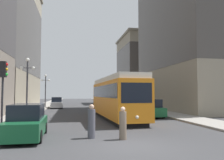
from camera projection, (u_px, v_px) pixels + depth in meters
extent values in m
plane|color=#38383A|center=(134.00, 146.00, 10.44)|extent=(200.00, 200.00, 0.00)
cube|color=gray|center=(46.00, 105.00, 48.33)|extent=(3.10, 120.00, 0.15)
cube|color=gray|center=(120.00, 104.00, 51.16)|extent=(3.10, 120.00, 0.15)
cube|color=black|center=(116.00, 117.00, 21.44)|extent=(2.65, 11.36, 0.35)
cube|color=orange|center=(116.00, 99.00, 21.54)|extent=(3.07, 12.36, 3.10)
cube|color=black|center=(116.00, 91.00, 21.59)|extent=(3.08, 11.87, 1.08)
cube|color=silver|center=(116.00, 80.00, 21.65)|extent=(2.86, 12.10, 0.44)
cube|color=black|center=(137.00, 93.00, 15.62)|extent=(2.21, 0.17, 1.40)
sphere|color=#F2EACC|center=(137.00, 117.00, 15.45)|extent=(0.24, 0.24, 0.24)
cube|color=black|center=(116.00, 107.00, 39.07)|extent=(2.27, 10.29, 0.35)
cube|color=#B7B7BA|center=(116.00, 97.00, 39.17)|extent=(2.67, 11.19, 3.10)
cube|color=black|center=(116.00, 93.00, 39.20)|extent=(2.69, 10.75, 1.30)
cube|color=black|center=(124.00, 95.00, 33.73)|extent=(2.30, 0.10, 1.71)
cylinder|color=black|center=(51.00, 107.00, 36.17)|extent=(0.22, 0.65, 0.64)
cylinder|color=black|center=(51.00, 106.00, 38.87)|extent=(0.22, 0.65, 0.64)
cylinder|color=black|center=(62.00, 107.00, 36.57)|extent=(0.22, 0.65, 0.64)
cylinder|color=black|center=(62.00, 106.00, 39.26)|extent=(0.22, 0.65, 0.64)
cube|color=#B2B2B7|center=(57.00, 105.00, 37.73)|extent=(2.05, 4.56, 0.84)
cube|color=black|center=(57.00, 100.00, 37.89)|extent=(1.72, 2.54, 0.80)
cylinder|color=black|center=(2.00, 138.00, 10.68)|extent=(0.19, 0.64, 0.64)
cylinder|color=black|center=(15.00, 129.00, 13.47)|extent=(0.19, 0.64, 0.64)
cylinder|color=black|center=(40.00, 137.00, 11.01)|extent=(0.19, 0.64, 0.64)
cylinder|color=black|center=(45.00, 128.00, 13.80)|extent=(0.19, 0.64, 0.64)
cube|color=#14512D|center=(26.00, 127.00, 12.26)|extent=(1.89, 4.62, 0.84)
cube|color=black|center=(27.00, 111.00, 12.42)|extent=(1.63, 2.55, 0.80)
cylinder|color=black|center=(154.00, 113.00, 24.93)|extent=(0.18, 0.64, 0.64)
cylinder|color=black|center=(164.00, 115.00, 22.31)|extent=(0.18, 0.64, 0.64)
cylinder|color=black|center=(139.00, 113.00, 24.64)|extent=(0.18, 0.64, 0.64)
cylinder|color=black|center=(147.00, 115.00, 22.02)|extent=(0.18, 0.64, 0.64)
cube|color=#14512D|center=(151.00, 111.00, 23.49)|extent=(1.82, 4.31, 0.84)
cube|color=black|center=(151.00, 103.00, 23.43)|extent=(1.59, 2.37, 0.80)
cylinder|color=#4C4C56|center=(92.00, 124.00, 12.31)|extent=(0.41, 0.41, 1.55)
sphere|color=tan|center=(92.00, 107.00, 12.36)|extent=(0.28, 0.28, 0.28)
cylinder|color=#6B5B4C|center=(123.00, 125.00, 11.93)|extent=(0.38, 0.38, 1.45)
sphere|color=tan|center=(123.00, 109.00, 11.99)|extent=(0.26, 0.26, 0.26)
cylinder|color=#232328|center=(2.00, 96.00, 13.63)|extent=(0.12, 0.12, 4.17)
cube|color=black|center=(3.00, 69.00, 13.73)|extent=(0.36, 0.36, 0.95)
sphere|color=red|center=(7.00, 64.00, 13.78)|extent=(0.18, 0.18, 0.18)
sphere|color=gold|center=(7.00, 69.00, 13.77)|extent=(0.18, 0.18, 0.18)
sphere|color=green|center=(6.00, 74.00, 13.75)|extent=(0.18, 0.18, 0.18)
cylinder|color=#333338|center=(27.00, 89.00, 22.31)|extent=(0.16, 0.16, 5.41)
sphere|color=white|center=(28.00, 60.00, 22.48)|extent=(0.36, 0.36, 0.36)
sphere|color=white|center=(22.00, 68.00, 22.34)|extent=(0.31, 0.31, 0.31)
sphere|color=white|center=(33.00, 68.00, 22.53)|extent=(0.31, 0.31, 0.31)
cube|color=#333338|center=(27.00, 68.00, 22.43)|extent=(1.10, 0.06, 0.06)
cylinder|color=#333338|center=(45.00, 92.00, 38.34)|extent=(0.16, 0.16, 5.11)
sphere|color=white|center=(46.00, 76.00, 38.50)|extent=(0.36, 0.36, 0.36)
sphere|color=white|center=(42.00, 80.00, 38.36)|extent=(0.31, 0.31, 0.31)
sphere|color=white|center=(49.00, 80.00, 38.55)|extent=(0.31, 0.31, 0.31)
cube|color=#333338|center=(46.00, 80.00, 38.46)|extent=(1.10, 0.06, 0.06)
cube|color=gray|center=(197.00, 30.00, 34.34)|extent=(11.99, 20.11, 23.89)
cube|color=#494440|center=(196.00, 22.00, 34.41)|extent=(12.03, 20.15, 14.33)
cube|color=gray|center=(148.00, 71.00, 57.59)|extent=(12.91, 14.39, 16.20)
cube|color=#494440|center=(148.00, 68.00, 57.63)|extent=(12.95, 14.43, 9.72)
cube|color=gray|center=(147.00, 38.00, 58.09)|extent=(13.51, 14.99, 0.50)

